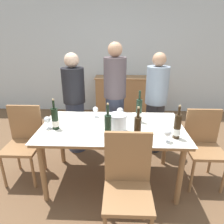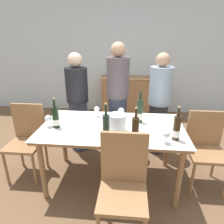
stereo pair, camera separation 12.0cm
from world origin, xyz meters
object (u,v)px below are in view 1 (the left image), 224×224
at_px(dining_table, 112,132).
at_px(person_host, 75,105).
at_px(person_guest_right, 156,105).
at_px(wine_bottle_1, 177,127).
at_px(wine_glass_2, 95,110).
at_px(wine_bottle_0, 108,128).
at_px(sideboard_cabinet, 126,96).
at_px(wine_bottle_4, 137,131).
at_px(wine_bottle_3, 139,111).
at_px(wine_glass_1, 107,115).
at_px(wine_bottle_2, 55,119).
at_px(wine_glass_0, 120,111).
at_px(ice_bucket, 118,122).
at_px(chair_left_end, 24,138).
at_px(chair_right_end, 203,142).
at_px(person_guest_left, 115,100).
at_px(wine_glass_3, 168,133).
at_px(wine_glass_4, 47,120).
at_px(chair_near_front, 128,180).

distance_m(dining_table, person_host, 0.96).
bearing_deg(person_guest_right, person_host, -177.87).
xyz_separation_m(wine_bottle_1, wine_glass_2, (-0.90, 0.54, -0.02)).
bearing_deg(wine_bottle_0, wine_bottle_1, 6.03).
relative_size(sideboard_cabinet, person_host, 0.92).
xyz_separation_m(wine_bottle_0, wine_glass_2, (-0.20, 0.61, -0.03)).
relative_size(wine_bottle_0, wine_bottle_4, 1.04).
bearing_deg(wine_bottle_3, sideboard_cabinet, 92.18).
distance_m(wine_glass_1, person_host, 0.83).
height_order(wine_bottle_2, wine_glass_0, wine_bottle_2).
relative_size(dining_table, person_host, 1.08).
xyz_separation_m(ice_bucket, chair_left_end, (-1.20, 0.21, -0.33)).
bearing_deg(chair_right_end, chair_left_end, 179.94).
height_order(wine_bottle_4, wine_glass_2, wine_bottle_4).
relative_size(sideboard_cabinet, person_guest_left, 0.84).
relative_size(wine_bottle_1, wine_glass_3, 2.60).
relative_size(wine_bottle_2, wine_bottle_3, 0.91).
bearing_deg(wine_glass_4, wine_glass_3, -11.38).
distance_m(ice_bucket, chair_left_end, 1.26).
distance_m(wine_bottle_2, chair_right_end, 1.81).
bearing_deg(wine_bottle_3, wine_bottle_4, -96.64).
bearing_deg(ice_bucket, dining_table, 119.98).
height_order(wine_glass_0, wine_glass_4, wine_glass_4).
bearing_deg(person_guest_right, wine_glass_1, -136.19).
relative_size(sideboard_cabinet, chair_left_end, 1.50).
bearing_deg(chair_near_front, person_guest_left, 95.96).
bearing_deg(wine_bottle_2, wine_bottle_3, 14.19).
relative_size(chair_near_front, person_guest_right, 0.64).
relative_size(ice_bucket, chair_left_end, 0.21).
xyz_separation_m(wine_bottle_2, wine_glass_4, (-0.09, 0.01, -0.02)).
xyz_separation_m(wine_bottle_2, wine_glass_2, (0.41, 0.37, -0.02)).
bearing_deg(person_guest_right, ice_bucket, -122.05).
relative_size(wine_glass_1, chair_right_end, 0.15).
xyz_separation_m(sideboard_cabinet, wine_glass_2, (-0.46, -2.07, 0.42)).
distance_m(wine_bottle_4, chair_right_end, 1.05).
height_order(sideboard_cabinet, wine_glass_2, wine_glass_2).
distance_m(wine_glass_2, person_guest_right, 1.00).
bearing_deg(wine_bottle_3, person_guest_left, 116.99).
height_order(ice_bucket, person_guest_left, person_guest_left).
bearing_deg(wine_glass_0, wine_glass_3, -51.77).
height_order(ice_bucket, person_host, person_host).
bearing_deg(wine_bottle_1, wine_glass_3, -142.28).
distance_m(dining_table, chair_left_end, 1.14).
xyz_separation_m(dining_table, ice_bucket, (0.07, -0.12, 0.18)).
xyz_separation_m(wine_bottle_0, wine_glass_4, (-0.70, 0.25, -0.03)).
xyz_separation_m(wine_bottle_0, person_guest_right, (0.67, 1.11, -0.13)).
distance_m(wine_bottle_0, chair_left_end, 1.23).
height_order(sideboard_cabinet, wine_glass_4, wine_glass_4).
height_order(wine_glass_4, person_host, person_host).
relative_size(wine_bottle_1, chair_right_end, 0.39).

